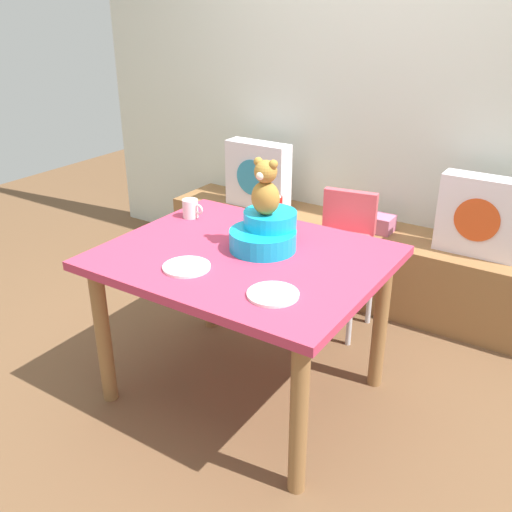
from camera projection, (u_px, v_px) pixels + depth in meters
name	position (u px, v px, depth m)	size (l,w,h in m)	color
ground_plane	(245.00, 390.00, 2.81)	(8.00, 8.00, 0.00)	brown
back_wall	(383.00, 82.00, 3.42)	(4.40, 0.10, 2.60)	silver
window_bench	(352.00, 259.00, 3.66)	(2.60, 0.44, 0.46)	olive
pillow_floral_left	(258.00, 175.00, 3.81)	(0.44, 0.15, 0.44)	silver
pillow_floral_right	(480.00, 216.00, 3.10)	(0.44, 0.15, 0.44)	silver
book_stack	(377.00, 223.00, 3.47)	(0.20, 0.14, 0.10)	#C06A8E
dining_table	(244.00, 275.00, 2.54)	(1.21, 0.98, 0.74)	#B73351
highchair	(342.00, 244.00, 3.15)	(0.37, 0.49, 0.79)	#D84C59
infant_seat_teal	(265.00, 233.00, 2.53)	(0.30, 0.33, 0.16)	#11A0CF
teddy_bear	(265.00, 188.00, 2.45)	(0.13, 0.12, 0.25)	olive
ketchup_bottle	(275.00, 209.00, 2.77)	(0.07, 0.07, 0.18)	red
coffee_mug	(191.00, 208.00, 2.89)	(0.12, 0.08, 0.09)	silver
dinner_plate_near	(273.00, 294.00, 2.15)	(0.20, 0.20, 0.01)	white
dinner_plate_far	(187.00, 267.00, 2.37)	(0.20, 0.20, 0.01)	white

